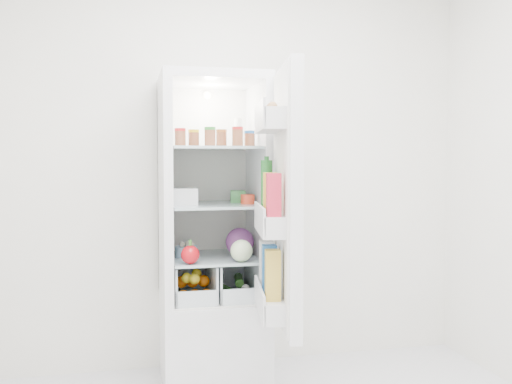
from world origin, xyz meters
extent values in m
cube|color=white|center=(0.00, 1.50, 1.30)|extent=(3.00, 0.02, 2.60)
cube|color=white|center=(-0.20, 1.21, 0.25)|extent=(0.60, 0.60, 0.50)
cube|color=white|center=(-0.20, 1.21, 1.77)|extent=(0.60, 0.60, 0.05)
cube|color=white|center=(-0.20, 1.49, 1.12)|extent=(0.60, 0.05, 1.25)
cube|color=white|center=(-0.47, 1.21, 1.12)|extent=(0.05, 0.60, 1.25)
cube|color=white|center=(0.07, 1.21, 1.12)|extent=(0.05, 0.60, 1.25)
cube|color=white|center=(-0.20, 1.46, 1.12)|extent=(0.50, 0.01, 1.25)
sphere|color=white|center=(-0.20, 1.42, 1.71)|extent=(0.05, 0.05, 0.05)
cube|color=#A7BEC4|center=(-0.20, 1.19, 0.74)|extent=(0.49, 0.53, 0.01)
cube|color=#A7BEC4|center=(-0.20, 1.19, 1.05)|extent=(0.49, 0.53, 0.02)
cube|color=#A7BEC4|center=(-0.20, 1.19, 1.38)|extent=(0.49, 0.53, 0.02)
cylinder|color=#B21919|center=(-0.40, 1.05, 1.43)|extent=(0.06, 0.06, 0.08)
cylinder|color=gold|center=(-0.32, 1.10, 1.43)|extent=(0.06, 0.06, 0.08)
cylinder|color=#267226|center=(-0.24, 1.02, 1.43)|extent=(0.06, 0.06, 0.08)
cylinder|color=brown|center=(-0.16, 1.12, 1.43)|extent=(0.06, 0.06, 0.08)
cylinder|color=#B21919|center=(-0.08, 1.05, 1.43)|extent=(0.06, 0.06, 0.08)
cylinder|color=#194C8C|center=(0.00, 1.10, 1.43)|extent=(0.06, 0.06, 0.08)
cylinder|color=silver|center=(-0.03, 1.29, 1.47)|extent=(0.07, 0.07, 0.17)
cube|color=silver|center=(-0.37, 1.13, 1.10)|extent=(0.16, 0.16, 0.09)
cylinder|color=red|center=(-0.01, 1.13, 1.08)|extent=(0.11, 0.11, 0.05)
cube|color=#418F49|center=(-0.04, 1.27, 1.09)|extent=(0.10, 0.13, 0.07)
sphere|color=#521F5B|center=(-0.05, 1.17, 0.83)|extent=(0.17, 0.17, 0.17)
sphere|color=#BA0B13|center=(-0.36, 0.97, 0.80)|extent=(0.10, 0.10, 0.10)
cylinder|color=#96C2E1|center=(-0.35, 1.21, 0.78)|extent=(0.17, 0.17, 0.06)
sphere|color=beige|center=(-0.07, 0.98, 0.81)|extent=(0.12, 0.12, 0.12)
sphere|color=orange|center=(-0.39, 1.06, 0.55)|extent=(0.07, 0.07, 0.07)
sphere|color=orange|center=(-0.32, 1.06, 0.55)|extent=(0.07, 0.07, 0.07)
sphere|color=orange|center=(-0.26, 1.06, 0.55)|extent=(0.07, 0.07, 0.07)
sphere|color=orange|center=(-0.39, 1.19, 0.61)|extent=(0.07, 0.07, 0.07)
sphere|color=orange|center=(-0.32, 1.19, 0.61)|extent=(0.07, 0.07, 0.07)
sphere|color=orange|center=(-0.26, 1.19, 0.61)|extent=(0.07, 0.07, 0.07)
sphere|color=yellow|center=(-0.36, 1.12, 0.64)|extent=(0.06, 0.06, 0.06)
sphere|color=yellow|center=(-0.29, 1.24, 0.64)|extent=(0.06, 0.06, 0.06)
sphere|color=yellow|center=(-0.32, 1.08, 0.64)|extent=(0.06, 0.06, 0.06)
cylinder|color=#25501A|center=(-0.12, 1.19, 0.54)|extent=(0.09, 0.21, 0.05)
cylinder|color=#25501A|center=(-0.04, 1.24, 0.59)|extent=(0.08, 0.21, 0.05)
sphere|color=white|center=(-0.08, 1.06, 0.54)|extent=(0.05, 0.05, 0.05)
sphere|color=white|center=(-0.03, 1.08, 0.57)|extent=(0.05, 0.05, 0.05)
cube|color=white|center=(0.09, 0.61, 1.12)|extent=(0.14, 0.60, 1.30)
cube|color=white|center=(0.05, 0.61, 1.12)|extent=(0.09, 0.56, 1.26)
cube|color=silver|center=(0.00, 0.62, 1.50)|extent=(0.18, 0.51, 0.10)
cube|color=silver|center=(0.00, 0.62, 1.00)|extent=(0.18, 0.51, 0.10)
cube|color=silver|center=(0.00, 0.62, 0.60)|extent=(0.18, 0.51, 0.10)
sphere|color=olive|center=(-0.02, 0.50, 1.56)|extent=(0.05, 0.05, 0.05)
sphere|color=olive|center=(-0.01, 0.58, 1.56)|extent=(0.05, 0.05, 0.05)
sphere|color=olive|center=(0.00, 0.66, 1.56)|extent=(0.05, 0.05, 0.05)
cylinder|color=#1A5D21|center=(0.02, 0.77, 1.18)|extent=(0.06, 0.06, 0.26)
cube|color=yellow|center=(-0.01, 0.59, 1.15)|extent=(0.07, 0.07, 0.20)
cube|color=red|center=(-0.03, 0.44, 1.15)|extent=(0.07, 0.07, 0.20)
cube|color=white|center=(0.02, 0.77, 0.77)|extent=(0.08, 0.08, 0.24)
cube|color=#246AB7|center=(0.00, 0.62, 0.77)|extent=(0.08, 0.08, 0.24)
cube|color=gold|center=(-0.02, 0.47, 0.77)|extent=(0.08, 0.08, 0.24)
camera|label=1|loc=(-0.69, -2.09, 1.31)|focal=40.00mm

